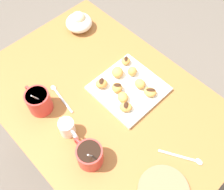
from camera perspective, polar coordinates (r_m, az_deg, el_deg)
The scene contains 23 objects.
ground_plane at distance 1.75m, azimuth -1.13°, elevation -13.19°, with size 8.00×8.00×0.00m, color #665B51.
dining_table at distance 1.21m, azimuth -1.59°, elevation -4.33°, with size 1.07×0.74×0.72m.
pastry_plate_square at distance 1.12m, azimuth 3.60°, elevation 1.38°, with size 0.26×0.26×0.02m, color white.
coffee_mug_red_left at distance 0.95m, azimuth -4.90°, elevation -12.73°, with size 0.13×0.09×0.14m.
coffee_mug_red_right at distance 1.08m, azimuth -15.60°, elevation -1.18°, with size 0.14×0.10×0.15m.
cream_pitcher_white at distance 1.01m, azimuth -9.66°, elevation -6.93°, with size 0.10×0.06×0.07m.
ice_cream_bowl at distance 1.34m, azimuth -7.18°, elevation 15.43°, with size 0.13×0.13×0.10m.
loose_spoon_near_saucer at distance 1.13m, azimuth -11.33°, elevation -0.09°, with size 0.16×0.03×0.01m.
loose_spoon_by_plate at distance 1.03m, azimuth 15.64°, elevation -12.98°, with size 0.15×0.09×0.01m.
beignet_0 at distance 1.10m, azimuth -2.29°, elevation 2.48°, with size 0.04×0.05×0.04m, color #D19347.
chocolate_drizzle_0 at distance 1.08m, azimuth -2.33°, elevation 3.08°, with size 0.03×0.02×0.01m, color #381E11.
beignet_1 at distance 1.11m, azimuth 6.10°, elevation 2.42°, with size 0.04×0.05×0.04m, color #D19347.
beignet_2 at distance 1.09m, azimuth 1.11°, elevation 1.58°, with size 0.05×0.05×0.04m, color #D19347.
chocolate_drizzle_2 at distance 1.07m, azimuth 1.12°, elevation 2.19°, with size 0.03×0.02×0.01m, color #381E11.
beignet_3 at distance 1.05m, azimuth 2.98°, elevation -2.63°, with size 0.04×0.05×0.03m, color #D19347.
chocolate_drizzle_3 at distance 1.03m, azimuth 3.02°, elevation -2.18°, with size 0.03×0.02×0.01m, color #381E11.
beignet_4 at distance 1.14m, azimuth 4.40°, elevation 5.16°, with size 0.04×0.04×0.04m, color #D19347.
beignet_5 at distance 1.09m, azimuth 8.24°, elevation 0.63°, with size 0.05×0.04×0.03m, color #D19347.
chocolate_drizzle_5 at distance 1.08m, azimuth 8.35°, elevation 1.12°, with size 0.04×0.02×0.01m, color #381E11.
beignet_6 at distance 1.13m, azimuth 1.18°, elevation 4.94°, with size 0.05×0.05×0.04m, color #D19347.
beignet_7 at distance 1.18m, azimuth 3.00°, elevation 7.36°, with size 0.04×0.04×0.03m, color #D19347.
chocolate_drizzle_7 at distance 1.17m, azimuth 3.04°, elevation 7.86°, with size 0.03×0.01×0.01m, color #381E11.
beignet_8 at distance 1.07m, azimuth 2.37°, elevation -0.48°, with size 0.04×0.05×0.03m, color #D19347.
Camera 1 is at (-0.43, 0.36, 1.66)m, focal length 42.32 mm.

